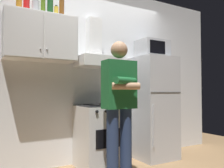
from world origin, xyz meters
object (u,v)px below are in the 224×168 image
object	(u,v)px
bottle_beer_brown	(62,9)
bottle_olive_oil	(43,6)
microwave	(152,49)
bottle_canister_steel	(36,7)
upper_cabinet	(41,37)
refrigerator	(153,107)
bottle_spice_jar	(56,12)
bottle_wine_green	(50,4)
person_standing	(120,104)
bottle_soda_red	(27,1)
cooking_pot	(112,101)
stove_oven	(100,136)
range_hood	(96,54)

from	to	relation	value
bottle_beer_brown	bottle_olive_oil	distance (m)	0.25
microwave	bottle_canister_steel	distance (m)	1.86
upper_cabinet	refrigerator	size ratio (longest dim) A/B	0.56
bottle_spice_jar	bottle_beer_brown	xyz separation A→B (m)	(0.08, 0.02, 0.06)
bottle_wine_green	microwave	bearing A→B (deg)	-3.43
bottle_wine_green	upper_cabinet	bearing A→B (deg)	175.88
bottle_spice_jar	refrigerator	bearing A→B (deg)	-4.29
refrigerator	bottle_spice_jar	xyz separation A→B (m)	(-1.55, 0.12, 1.32)
microwave	person_standing	world-z (taller)	microwave
bottle_soda_red	bottle_beer_brown	world-z (taller)	bottle_soda_red
microwave	bottle_olive_oil	distance (m)	1.78
refrigerator	cooking_pot	bearing A→B (deg)	-171.68
upper_cabinet	bottle_soda_red	xyz separation A→B (m)	(-0.18, 0.00, 0.44)
upper_cabinet	refrigerator	bearing A→B (deg)	-4.07
upper_cabinet	stove_oven	xyz separation A→B (m)	(0.80, -0.13, -1.32)
person_standing	cooking_pot	size ratio (longest dim) A/B	5.22
range_hood	bottle_soda_red	world-z (taller)	bottle_soda_red
microwave	bottle_canister_steel	world-z (taller)	bottle_canister_steel
range_hood	bottle_canister_steel	xyz separation A→B (m)	(-0.87, -0.02, 0.54)
stove_oven	upper_cabinet	bearing A→B (deg)	171.10
stove_oven	range_hood	bearing A→B (deg)	90.00
cooking_pot	bottle_wine_green	size ratio (longest dim) A/B	0.97
stove_oven	bottle_canister_steel	distance (m)	1.91
stove_oven	refrigerator	xyz separation A→B (m)	(0.95, 0.00, 0.37)
bottle_soda_red	bottle_wine_green	xyz separation A→B (m)	(0.30, -0.01, 0.02)
cooking_pot	bottle_canister_steel	xyz separation A→B (m)	(-1.00, 0.23, 1.21)
person_standing	bottle_canister_steel	bearing A→B (deg)	139.03
stove_oven	refrigerator	bearing A→B (deg)	0.04
bottle_wine_green	refrigerator	bearing A→B (deg)	-4.07
range_hood	bottle_beer_brown	size ratio (longest dim) A/B	2.76
range_hood	upper_cabinet	bearing A→B (deg)	-179.91
bottle_beer_brown	stove_oven	bearing A→B (deg)	-14.19
upper_cabinet	bottle_beer_brown	size ratio (longest dim) A/B	3.32
bottle_wine_green	bottle_canister_steel	distance (m)	0.20
person_standing	bottle_olive_oil	xyz separation A→B (m)	(-0.72, 0.74, 1.26)
microwave	bottle_soda_red	world-z (taller)	bottle_soda_red
range_hood	bottle_beer_brown	xyz separation A→B (m)	(-0.52, 0.01, 0.58)
bottle_spice_jar	bottle_soda_red	xyz separation A→B (m)	(-0.38, 0.01, 0.07)
bottle_soda_red	bottle_wine_green	distance (m)	0.30
refrigerator	cooking_pot	world-z (taller)	refrigerator
person_standing	bottle_spice_jar	xyz separation A→B (m)	(-0.55, 0.72, 1.22)
stove_oven	cooking_pot	bearing A→B (deg)	-42.49
microwave	bottle_olive_oil	size ratio (longest dim) A/B	1.97
person_standing	bottle_soda_red	world-z (taller)	bottle_soda_red
bottle_soda_red	bottle_canister_steel	world-z (taller)	bottle_soda_red
upper_cabinet	bottle_wine_green	distance (m)	0.47
person_standing	bottle_olive_oil	bearing A→B (deg)	134.41
refrigerator	bottle_canister_steel	distance (m)	2.26
upper_cabinet	range_hood	world-z (taller)	range_hood
bottle_canister_steel	bottle_olive_oil	bearing A→B (deg)	14.16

